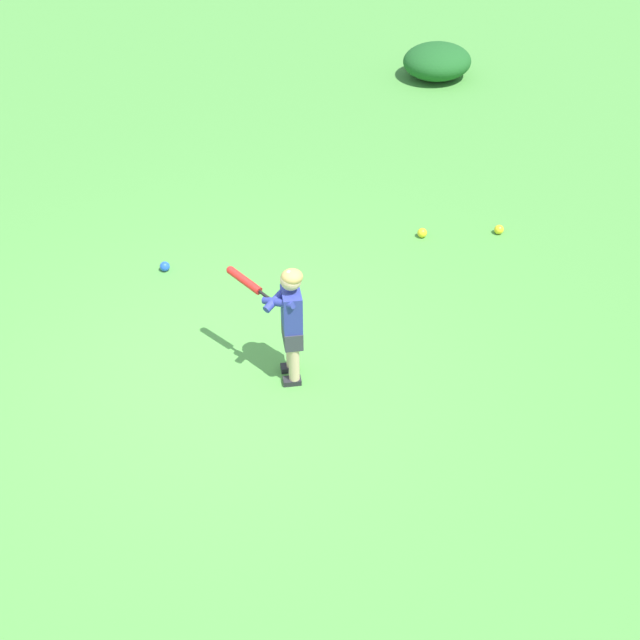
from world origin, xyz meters
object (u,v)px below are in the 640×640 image
at_px(play_ball_midfield, 165,266).
at_px(play_ball_far_left, 422,233).
at_px(child_batter, 288,314).
at_px(play_ball_by_bucket, 499,230).

relative_size(play_ball_midfield, play_ball_far_left, 0.96).
bearing_deg(child_batter, play_ball_midfield, 178.30).
distance_m(child_batter, play_ball_midfield, 2.12).
distance_m(child_batter, play_ball_far_left, 2.63).
bearing_deg(play_ball_midfield, play_ball_far_left, 62.53).
bearing_deg(child_batter, play_ball_by_bucket, 95.68).
bearing_deg(play_ball_by_bucket, play_ball_far_left, -126.21).
bearing_deg(play_ball_far_left, child_batter, -72.02).
distance_m(play_ball_midfield, play_ball_by_bucket, 3.49).
distance_m(play_ball_midfield, play_ball_far_left, 2.68).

